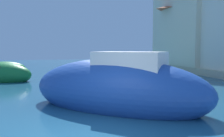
# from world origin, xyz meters

# --- Properties ---
(moored_boat_0) EXTENTS (6.40, 5.84, 2.37)m
(moored_boat_0) POSITION_xyz_m (1.50, 2.69, 0.64)
(moored_boat_0) COLOR #1E479E
(moored_boat_0) RESTS_ON ground
(moored_boat_1) EXTENTS (4.50, 6.27, 2.18)m
(moored_boat_1) POSITION_xyz_m (5.11, 12.45, 0.60)
(moored_boat_1) COLOR #197233
(moored_boat_1) RESTS_ON ground
(moored_boat_6) EXTENTS (4.28, 2.90, 1.47)m
(moored_boat_6) POSITION_xyz_m (-3.76, 10.86, 0.41)
(moored_boat_6) COLOR #197233
(moored_boat_6) RESTS_ON ground
(moored_boat_8) EXTENTS (3.47, 1.68, 1.25)m
(moored_boat_8) POSITION_xyz_m (-4.46, 15.60, 0.35)
(moored_boat_8) COLOR #197233
(moored_boat_8) RESTS_ON ground
(waterfront_building_annex) EXTENTS (6.44, 8.90, 8.96)m
(waterfront_building_annex) POSITION_xyz_m (13.00, 15.80, 5.04)
(waterfront_building_annex) COLOR beige
(waterfront_building_annex) RESTS_ON quay_promenade
(waterfront_building_far) EXTENTS (5.84, 6.98, 6.26)m
(waterfront_building_far) POSITION_xyz_m (13.00, 16.71, 3.68)
(waterfront_building_far) COLOR white
(waterfront_building_far) RESTS_ON quay_promenade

